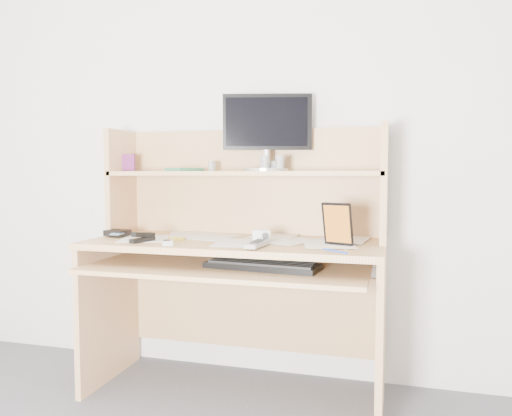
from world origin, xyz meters
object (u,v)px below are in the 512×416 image
(keyboard, at_px, (263,265))
(game_case, at_px, (337,224))
(tv_remote, at_px, (257,244))
(monitor, at_px, (267,130))
(desk, at_px, (240,250))

(keyboard, bearing_deg, game_case, 18.87)
(keyboard, xyz_separation_m, tv_remote, (-0.01, -0.05, 0.10))
(tv_remote, height_order, monitor, monitor)
(tv_remote, relative_size, game_case, 0.98)
(desk, xyz_separation_m, keyboard, (0.17, -0.22, -0.03))
(game_case, bearing_deg, tv_remote, -140.42)
(desk, relative_size, tv_remote, 7.58)
(game_case, bearing_deg, keyboard, -148.56)
(keyboard, bearing_deg, desk, 135.38)
(game_case, distance_m, monitor, 0.64)
(tv_remote, height_order, game_case, game_case)
(keyboard, relative_size, tv_remote, 2.83)
(keyboard, relative_size, monitor, 1.19)
(tv_remote, bearing_deg, keyboard, 84.90)
(tv_remote, distance_m, monitor, 0.65)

